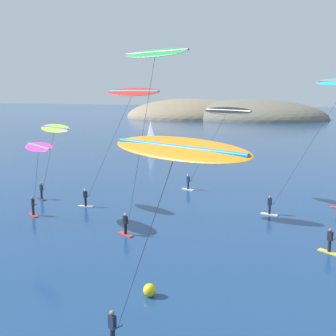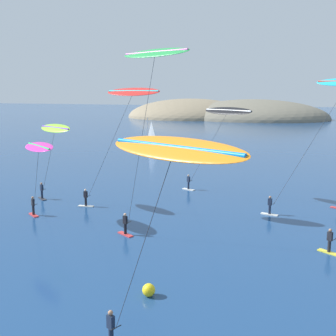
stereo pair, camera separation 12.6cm
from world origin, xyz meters
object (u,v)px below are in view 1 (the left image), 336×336
kitesurfer_orange (170,167)px  kitesurfer_lime (53,135)px  marker_buoy (150,290)px  sailboat_near (147,145)px  kitesurfer_black (224,118)px  kitesurfer_red (129,101)px  kitesurfer_green (152,70)px  kitesurfer_magenta (38,152)px

kitesurfer_orange → kitesurfer_lime: size_ratio=1.19×
marker_buoy → kitesurfer_lime: bearing=137.3°
sailboat_near → kitesurfer_black: size_ratio=0.64×
kitesurfer_red → kitesurfer_orange: kitesurfer_red is taller
kitesurfer_orange → kitesurfer_red: bearing=118.0°
kitesurfer_red → kitesurfer_green: kitesurfer_green is taller
kitesurfer_red → kitesurfer_black: size_ratio=1.20×
kitesurfer_black → kitesurfer_green: size_ratio=0.68×
kitesurfer_green → sailboat_near: bearing=112.7°
kitesurfer_lime → kitesurfer_red: bearing=-3.1°
kitesurfer_black → kitesurfer_orange: bearing=-81.8°
kitesurfer_magenta → kitesurfer_orange: bearing=-42.6°
kitesurfer_lime → kitesurfer_green: kitesurfer_green is taller
sailboat_near → kitesurfer_red: 44.68m
kitesurfer_red → kitesurfer_magenta: size_ratio=1.67×
sailboat_near → marker_buoy: bearing=-67.7°
kitesurfer_orange → kitesurfer_lime: 27.37m
kitesurfer_black → kitesurfer_lime: bearing=-152.1°
sailboat_near → marker_buoy: size_ratio=8.50×
kitesurfer_black → marker_buoy: size_ratio=13.26×
kitesurfer_lime → kitesurfer_orange: bearing=-47.5°
kitesurfer_red → kitesurfer_magenta: kitesurfer_red is taller
kitesurfer_lime → sailboat_near: bearing=100.0°
kitesurfer_lime → kitesurfer_magenta: 5.32m
sailboat_near → kitesurfer_magenta: (9.04, -45.48, 5.25)m
kitesurfer_green → marker_buoy: kitesurfer_green is taller
sailboat_near → kitesurfer_lime: bearing=-80.0°
kitesurfer_green → kitesurfer_lime: bearing=151.8°
kitesurfer_red → kitesurfer_lime: kitesurfer_red is taller
kitesurfer_red → kitesurfer_lime: (-7.97, 0.43, -3.22)m
sailboat_near → kitesurfer_orange: bearing=-67.1°
sailboat_near → kitesurfer_green: bearing=-67.3°
kitesurfer_red → kitesurfer_lime: 8.61m
sailboat_near → kitesurfer_orange: size_ratio=0.64×
sailboat_near → kitesurfer_lime: (7.18, -40.57, 6.08)m
kitesurfer_lime → marker_buoy: 21.66m
kitesurfer_orange → marker_buoy: size_ratio=13.28×
kitesurfer_magenta → sailboat_near: bearing=101.2°
sailboat_near → kitesurfer_magenta: size_ratio=0.89×
sailboat_near → kitesurfer_red: (15.15, -41.00, 9.29)m
sailboat_near → kitesurfer_lime: size_ratio=0.76×
kitesurfer_orange → kitesurfer_lime: kitesurfer_orange is taller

